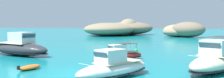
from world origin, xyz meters
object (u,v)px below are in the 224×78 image
Objects in this scene: channel_buoy at (136,50)px; islet_small at (182,30)px; motorboat_red at (119,55)px; motorboat_cream at (218,60)px; dinghy_tender at (30,67)px; islet_large at (118,29)px; motorboat_charcoal at (20,48)px; motorboat_white at (114,68)px.

islet_small is at bearing 83.16° from channel_buoy.
motorboat_red is 11.22m from motorboat_cream.
islet_small is 66.44m from dinghy_tender.
islet_large is 73.13m from motorboat_cream.
channel_buoy is at bearing 30.04° from motorboat_charcoal.
channel_buoy is (0.15, 9.24, -0.32)m from motorboat_red.
islet_large is 57.34m from channel_buoy.
motorboat_white reaches higher than dinghy_tender.
islet_large is at bearing 93.15° from motorboat_charcoal.
islet_small is 2.64× the size of motorboat_red.
motorboat_white reaches higher than channel_buoy.
motorboat_charcoal is 25.70m from motorboat_cream.
islet_small is at bearing 94.46° from motorboat_cream.
motorboat_charcoal is (-14.74, 0.63, 0.43)m from motorboat_red.
channel_buoy is at bearing 95.85° from motorboat_white.
islet_small is 1.98× the size of motorboat_white.
motorboat_red is at bearing -90.94° from channel_buoy.
motorboat_cream is (10.59, -3.69, 0.35)m from motorboat_red.
islet_large is 5.59× the size of motorboat_red.
motorboat_white is at bearing -77.48° from motorboat_red.
motorboat_white is at bearing -93.32° from islet_small.
motorboat_charcoal reaches higher than motorboat_white.
channel_buoy is at bearing 128.91° from motorboat_cream.
islet_small is at bearing 84.11° from motorboat_red.
motorboat_charcoal reaches higher than channel_buoy.
motorboat_cream is at bearing -19.20° from motorboat_red.
motorboat_charcoal is at bearing -86.85° from islet_large.
motorboat_red reaches higher than dinghy_tender.
motorboat_white is 8.86m from dinghy_tender.
islet_large reaches higher than motorboat_white.
motorboat_white is at bearing -147.31° from motorboat_cream.
islet_small is 59.94m from motorboat_charcoal.
motorboat_red is at bearing 50.82° from dinghy_tender.
motorboat_red reaches higher than channel_buoy.
channel_buoy is (14.89, 8.61, -0.75)m from motorboat_charcoal.
motorboat_white is 0.79× the size of motorboat_cream.
dinghy_tender is at bearing 174.27° from motorboat_white.
islet_small is 1.56× the size of motorboat_cream.
islet_large is at bearing 164.62° from islet_small.
dinghy_tender is at bearing -80.95° from islet_large.
islet_small reaches higher than motorboat_charcoal.
motorboat_white is (20.24, -72.70, -1.66)m from islet_large.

